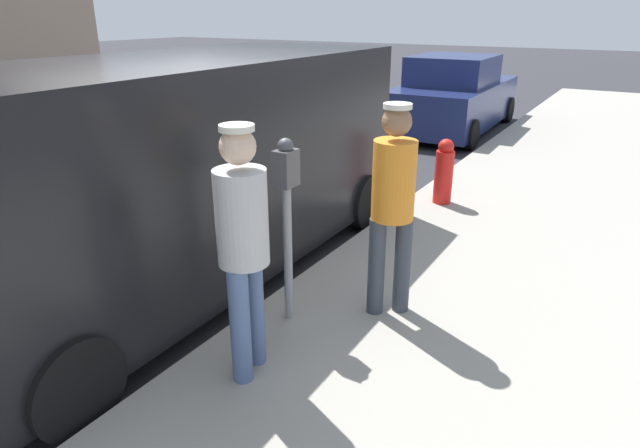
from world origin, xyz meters
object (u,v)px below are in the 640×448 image
pedestrian_in_orange (393,199)px  parked_van (183,165)px  parking_meter_near (287,201)px  parked_sedan_ahead (453,97)px  fire_hydrant (444,172)px  pedestrian_in_gray (243,239)px

pedestrian_in_orange → parked_van: 2.16m
parking_meter_near → parked_sedan_ahead: bearing=100.0°
pedestrian_in_orange → parked_sedan_ahead: (-2.20, 8.25, -0.41)m
parking_meter_near → pedestrian_in_orange: bearing=38.7°
pedestrian_in_orange → parked_sedan_ahead: size_ratio=0.40×
fire_hydrant → pedestrian_in_orange: bearing=-79.3°
parking_meter_near → parked_sedan_ahead: (-1.54, 8.77, -0.43)m
pedestrian_in_orange → parked_sedan_ahead: pedestrian_in_orange is taller
pedestrian_in_orange → parked_van: size_ratio=0.34×
pedestrian_in_gray → pedestrian_in_orange: pedestrian_in_gray is taller
pedestrian_in_orange → parking_meter_near: bearing=-141.3°
pedestrian_in_gray → parked_sedan_ahead: pedestrian_in_gray is taller
pedestrian_in_orange → parked_van: (-2.15, -0.11, -0.01)m
parking_meter_near → parked_van: (-1.50, 0.41, -0.03)m
parked_sedan_ahead → fire_hydrant: size_ratio=5.16×
parked_van → parked_sedan_ahead: bearing=90.3°
parked_van → fire_hydrant: (1.60, 3.06, -0.59)m
pedestrian_in_orange → fire_hydrant: 3.05m
parking_meter_near → pedestrian_in_orange: size_ratio=0.87×
parking_meter_near → parked_van: bearing=164.7°
pedestrian_in_gray → parked_van: bearing=145.4°
pedestrian_in_gray → parked_sedan_ahead: bearing=100.1°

